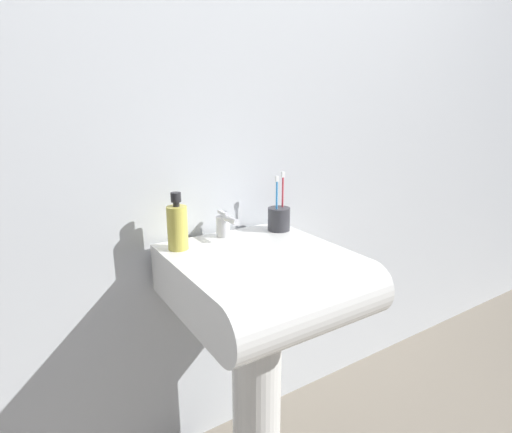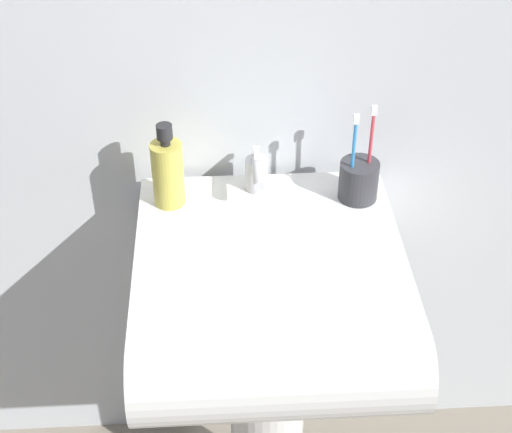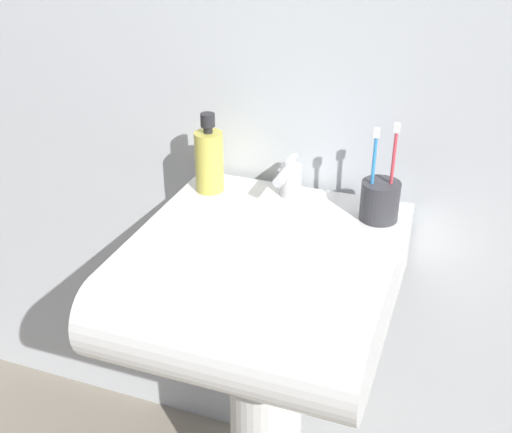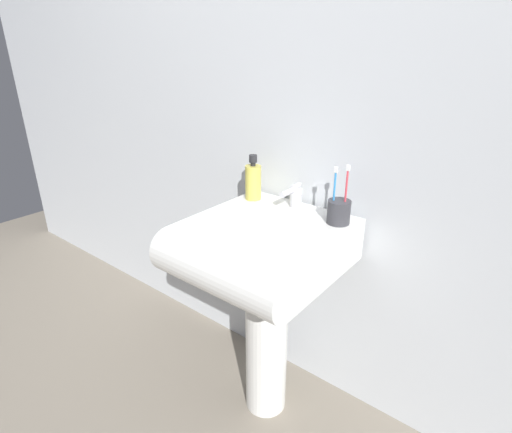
% 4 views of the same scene
% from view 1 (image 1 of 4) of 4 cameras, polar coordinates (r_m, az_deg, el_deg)
% --- Properties ---
extents(wall_back, '(5.00, 0.05, 2.40)m').
position_cam_1_polar(wall_back, '(1.43, -6.36, 11.60)').
color(wall_back, silver).
rests_on(wall_back, ground).
extents(sink_pedestal, '(0.17, 0.17, 0.69)m').
position_cam_1_polar(sink_pedestal, '(1.50, 0.07, -23.57)').
color(sink_pedestal, white).
rests_on(sink_pedestal, ground).
extents(sink_basin, '(0.52, 0.57, 0.16)m').
position_cam_1_polar(sink_basin, '(1.23, 1.61, -9.41)').
color(sink_basin, white).
rests_on(sink_basin, sink_pedestal).
extents(faucet, '(0.05, 0.12, 0.09)m').
position_cam_1_polar(faucet, '(1.38, -4.54, -1.13)').
color(faucet, silver).
rests_on(faucet, sink_basin).
extents(toothbrush_cup, '(0.08, 0.08, 0.21)m').
position_cam_1_polar(toothbrush_cup, '(1.46, 3.29, -0.25)').
color(toothbrush_cup, '#38383D').
rests_on(toothbrush_cup, sink_basin).
extents(soap_bottle, '(0.06, 0.06, 0.18)m').
position_cam_1_polar(soap_bottle, '(1.28, -11.17, -1.37)').
color(soap_bottle, gold).
rests_on(soap_bottle, sink_basin).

